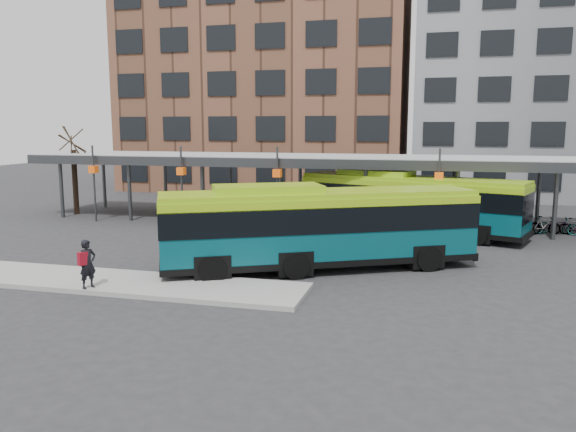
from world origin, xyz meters
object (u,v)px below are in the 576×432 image
at_px(bus_front, 318,225).
at_px(bus_rear, 408,201).
at_px(tree, 75,179).
at_px(pedestrian, 87,264).

height_order(bus_front, bus_rear, bus_front).
bearing_deg(bus_front, bus_rear, 43.77).
relative_size(bus_front, bus_rear, 1.01).
xyz_separation_m(tree, bus_rear, (22.41, -1.39, -0.62)).
height_order(tree, bus_rear, tree).
bearing_deg(bus_front, tree, 123.65).
relative_size(bus_front, pedestrian, 7.30).
distance_m(tree, bus_rear, 22.46).
xyz_separation_m(tree, pedestrian, (11.78, -16.21, -1.35)).
distance_m(tree, bus_front, 21.96).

